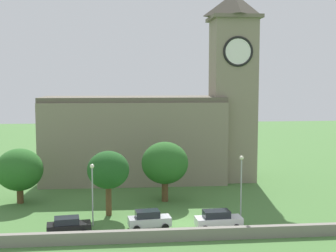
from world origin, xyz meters
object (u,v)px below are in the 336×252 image
(tree_riverside_east, at_px, (19,170))
(car_silver, at_px, (149,219))
(car_white, at_px, (218,220))
(tree_riverside_west, at_px, (108,170))
(streetlamp_west_mid, at_px, (92,184))
(tree_by_tower, at_px, (165,163))
(streetlamp_central, at_px, (241,178))
(church, at_px, (160,125))
(car_black, at_px, (68,226))

(tree_riverside_east, bearing_deg, car_silver, -37.32)
(car_white, height_order, tree_riverside_west, tree_riverside_west)
(streetlamp_west_mid, height_order, tree_riverside_west, tree_riverside_west)
(tree_by_tower, bearing_deg, tree_riverside_west, -141.66)
(car_silver, bearing_deg, tree_riverside_east, 142.68)
(tree_by_tower, distance_m, tree_riverside_west, 8.69)
(streetlamp_central, height_order, tree_by_tower, tree_by_tower)
(church, distance_m, tree_riverside_east, 21.75)
(tree_riverside_west, bearing_deg, tree_by_tower, 38.34)
(tree_by_tower, height_order, tree_riverside_east, tree_by_tower)
(church, bearing_deg, car_white, -80.74)
(tree_by_tower, bearing_deg, church, 87.76)
(car_silver, distance_m, streetlamp_west_mid, 6.82)
(car_black, bearing_deg, church, 64.77)
(streetlamp_west_mid, relative_size, tree_by_tower, 0.87)
(car_silver, distance_m, streetlamp_central, 10.66)
(church, bearing_deg, streetlamp_central, -72.41)
(car_white, xyz_separation_m, streetlamp_central, (2.92, 2.17, 3.76))
(tree_by_tower, bearing_deg, streetlamp_central, -51.81)
(tree_riverside_west, bearing_deg, streetlamp_central, -15.09)
(streetlamp_central, bearing_deg, car_black, -172.88)
(tree_by_tower, bearing_deg, car_silver, -104.11)
(streetlamp_central, xyz_separation_m, tree_riverside_west, (-14.03, 3.78, 0.36))
(streetlamp_central, xyz_separation_m, tree_by_tower, (-7.21, 9.17, 0.06))
(car_black, height_order, streetlamp_west_mid, streetlamp_west_mid)
(car_black, height_order, tree_by_tower, tree_by_tower)
(church, bearing_deg, tree_riverside_west, -112.62)
(car_silver, height_order, streetlamp_central, streetlamp_central)
(church, height_order, tree_by_tower, church)
(car_black, height_order, streetlamp_central, streetlamp_central)
(car_white, bearing_deg, tree_by_tower, 110.74)
(car_white, xyz_separation_m, tree_by_tower, (-4.29, 11.34, 3.83))
(car_black, bearing_deg, streetlamp_central, 7.12)
(car_white, relative_size, streetlamp_central, 0.67)
(car_silver, bearing_deg, streetlamp_west_mid, 165.19)
(tree_by_tower, distance_m, tree_riverside_east, 17.73)
(car_silver, height_order, tree_riverside_west, tree_riverside_west)
(car_white, height_order, streetlamp_central, streetlamp_central)
(streetlamp_central, height_order, tree_riverside_west, tree_riverside_west)
(church, bearing_deg, car_silver, -97.86)
(car_silver, distance_m, tree_riverside_east, 19.18)
(car_white, xyz_separation_m, tree_riverside_east, (-21.99, 12.25, 3.17))
(tree_riverside_west, bearing_deg, church, 67.38)
(streetlamp_west_mid, bearing_deg, car_silver, -14.81)
(church, relative_size, tree_riverside_west, 4.40)
(church, distance_m, car_white, 24.87)
(car_black, distance_m, tree_by_tower, 16.05)
(church, relative_size, streetlamp_west_mid, 4.91)
(car_silver, xyz_separation_m, streetlamp_west_mid, (-5.70, 1.51, 3.42))
(streetlamp_west_mid, xyz_separation_m, streetlamp_central, (15.57, -0.11, 0.36))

